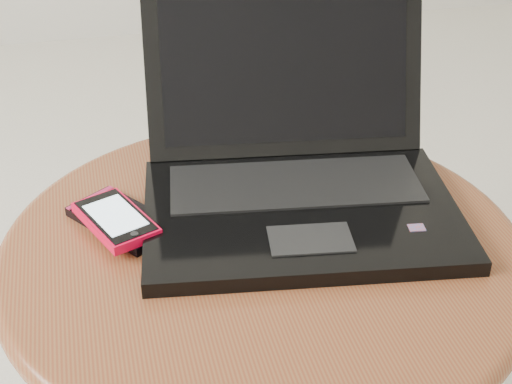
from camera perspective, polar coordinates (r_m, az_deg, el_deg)
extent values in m
cylinder|color=brown|center=(0.85, 0.52, -4.24)|extent=(0.56, 0.56, 0.03)
torus|color=brown|center=(0.85, 0.52, -4.24)|extent=(0.59, 0.59, 0.03)
cube|color=black|center=(0.87, 3.42, -1.64)|extent=(0.39, 0.29, 0.02)
cube|color=black|center=(0.90, 2.97, 0.63)|extent=(0.31, 0.15, 0.00)
cube|color=black|center=(0.81, 4.12, -3.54)|extent=(0.10, 0.07, 0.00)
cube|color=red|center=(0.84, 11.99, -2.64)|extent=(0.02, 0.02, 0.00)
cube|color=black|center=(0.95, 2.17, 9.25)|extent=(0.35, 0.13, 0.21)
cube|color=black|center=(0.95, 2.20, 9.23)|extent=(0.31, 0.10, 0.17)
cube|color=black|center=(0.87, -10.04, -2.05)|extent=(0.12, 0.14, 0.01)
cube|color=#B31D4B|center=(0.91, -12.36, -0.42)|extent=(0.06, 0.04, 0.00)
cube|color=#F40632|center=(0.85, -10.50, -2.09)|extent=(0.09, 0.12, 0.01)
cube|color=black|center=(0.85, -10.54, -1.75)|extent=(0.09, 0.11, 0.00)
cube|color=silver|center=(0.85, -10.55, -1.71)|extent=(0.07, 0.09, 0.00)
cylinder|color=black|center=(0.82, -9.13, -3.11)|extent=(0.01, 0.01, 0.00)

